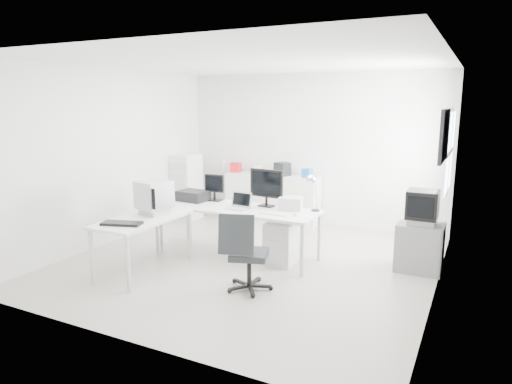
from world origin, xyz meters
The scene contains 30 objects.
floor centered at (0.00, 0.00, 0.00)m, with size 5.00×5.00×0.01m, color beige.
ceiling centered at (0.00, 0.00, 2.80)m, with size 5.00×5.00×0.01m, color white.
back_wall centered at (0.00, 2.50, 1.40)m, with size 5.00×0.02×2.80m, color silver.
left_wall centered at (-2.50, 0.00, 1.40)m, with size 0.02×5.00×2.80m, color silver.
right_wall centered at (2.50, 0.00, 1.40)m, with size 0.02×5.00×2.80m, color silver.
window centered at (2.48, 1.20, 1.60)m, with size 0.02×1.20×1.10m, color white, non-canonical shape.
wall_picture centered at (2.47, 0.10, 1.90)m, with size 0.04×0.90×0.60m, color black, non-canonical shape.
main_desk centered at (-0.28, 0.16, 0.38)m, with size 2.40×0.80×0.75m, color silver, non-canonical shape.
side_desk centered at (-1.13, -0.94, 0.38)m, with size 0.70×1.40×0.75m, color silver, non-canonical shape.
drawer_pedestal centered at (0.42, 0.21, 0.30)m, with size 0.40×0.50×0.60m, color silver.
inkjet_printer centered at (-1.13, 0.26, 0.83)m, with size 0.45×0.35×0.16m, color black.
lcd_monitor_small centered at (-0.83, 0.41, 0.95)m, with size 0.32×0.18×0.40m, color black, non-canonical shape.
lcd_monitor_large centered at (0.07, 0.41, 1.03)m, with size 0.55×0.22×0.57m, color black, non-canonical shape.
laptop centered at (-0.23, 0.06, 0.85)m, with size 0.31×0.32×0.21m, color #B7B7BA, non-canonical shape.
white_keyboard centered at (0.37, 0.01, 0.76)m, with size 0.40×0.12×0.02m, color silver.
white_mouse centered at (0.67, 0.06, 0.78)m, with size 0.06×0.06×0.06m, color silver.
laser_printer centered at (0.47, 0.38, 0.84)m, with size 0.32×0.28×0.18m, color #B8B8B8.
desk_lamp centered at (0.82, 0.46, 0.98)m, with size 0.15×0.15×0.46m, color silver, non-canonical shape.
crt_monitor centered at (-1.13, -0.69, 0.98)m, with size 0.41×0.41×0.47m, color #B7B7BA, non-canonical shape.
black_keyboard centered at (-1.13, -1.34, 0.77)m, with size 0.50×0.20×0.03m, color black.
office_chair centered at (0.44, -0.87, 0.50)m, with size 0.58×0.58×1.00m, color #26292B, non-canonical shape.
tv_cabinet centered at (2.22, 0.75, 0.33)m, with size 0.60×0.49×0.66m, color slate.
crt_tv centered at (2.22, 0.75, 0.88)m, with size 0.50×0.48×0.45m, color black, non-canonical shape.
sideboard centered at (-0.66, 2.24, 0.46)m, with size 1.82×0.46×0.91m, color silver.
clutter_box_a centered at (-1.46, 2.24, 1.01)m, with size 0.19×0.17×0.19m, color red.
clutter_box_b centered at (-0.96, 2.24, 0.99)m, with size 0.16×0.13×0.16m, color silver.
clutter_box_c centered at (-0.46, 2.24, 1.04)m, with size 0.25×0.23×0.25m, color black.
clutter_box_d centered at (0.04, 2.24, 0.99)m, with size 0.16×0.14×0.16m, color #185FAB.
clutter_bottle centered at (-1.76, 2.28, 1.02)m, with size 0.07×0.07×0.22m, color silver.
filing_cabinet centered at (-2.28, 1.70, 0.64)m, with size 0.45×0.53×1.28m, color silver.
Camera 1 is at (2.88, -5.57, 2.28)m, focal length 32.00 mm.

